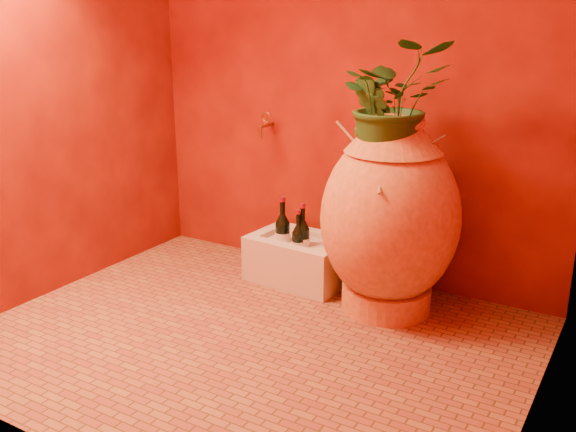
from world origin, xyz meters
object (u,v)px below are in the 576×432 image
Objects in this scene: stone_basin at (300,260)px; wine_bottle_c at (302,241)px; amphora at (390,217)px; wall_tap at (265,124)px; wine_bottle_b at (298,244)px; wine_bottle_a at (283,235)px.

wine_bottle_c reaches higher than stone_basin.
amphora reaches higher than stone_basin.
wall_tap is at bearing 152.03° from stone_basin.
wine_bottle_b is 2.01× the size of wall_tap.
amphora reaches higher than wall_tap.
amphora is 2.98× the size of wine_bottle_c.
stone_basin is 1.65× the size of wine_bottle_a.
wine_bottle_a reaches higher than wine_bottle_c.
amphora is 6.60× the size of wall_tap.
amphora reaches higher than wine_bottle_b.
wine_bottle_a is 1.15× the size of wine_bottle_b.
wine_bottle_a is at bearing 163.47° from wine_bottle_b.
stone_basin is (-0.57, 0.09, -0.37)m from amphora.
stone_basin is at bearing 170.94° from amphora.
stone_basin is 3.82× the size of wall_tap.
wall_tap reaches higher than stone_basin.
wall_tap reaches higher than wine_bottle_b.
amphora is 1.02m from wall_tap.
wine_bottle_a is at bearing -162.62° from stone_basin.
amphora is at bearing -9.06° from stone_basin.
amphora is at bearing -5.47° from wine_bottle_c.
amphora is 2.85× the size of wine_bottle_a.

